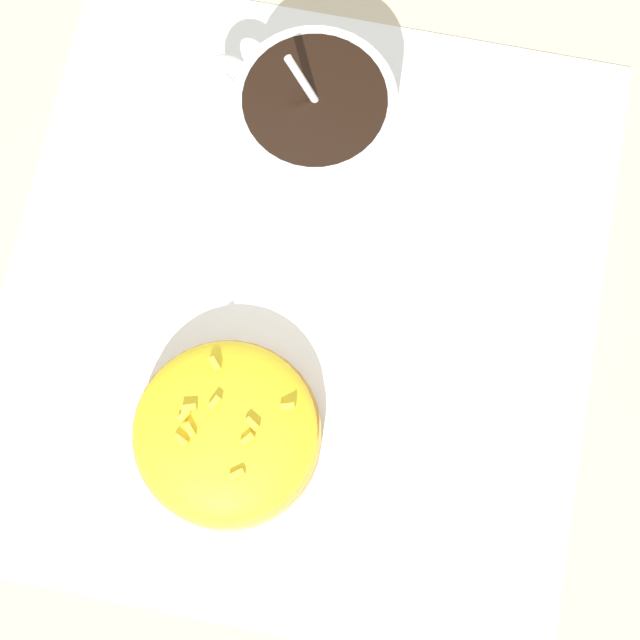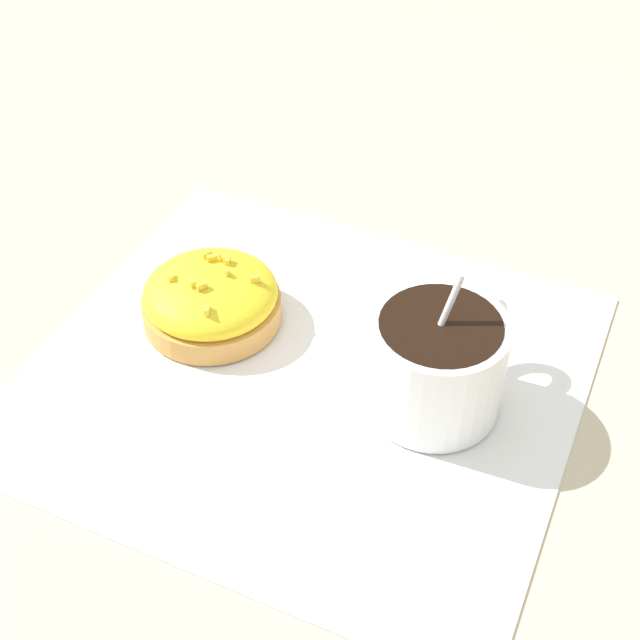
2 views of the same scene
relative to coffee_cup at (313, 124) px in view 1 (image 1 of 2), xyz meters
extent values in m
plane|color=#C6B793|center=(-0.08, -0.02, -0.04)|extent=(3.00, 3.00, 0.00)
cube|color=white|center=(-0.08, -0.02, -0.04)|extent=(0.36, 0.34, 0.00)
cylinder|color=white|center=(0.00, 0.00, 0.00)|extent=(0.08, 0.08, 0.07)
cylinder|color=black|center=(0.00, 0.00, 0.02)|extent=(0.07, 0.07, 0.01)
torus|color=white|center=(0.01, 0.04, 0.00)|extent=(0.02, 0.04, 0.04)
ellipsoid|color=silver|center=(0.01, 0.02, -0.03)|extent=(0.02, 0.03, 0.01)
cylinder|color=silver|center=(0.00, -0.01, 0.02)|extent=(0.02, 0.05, 0.08)
cylinder|color=#D19347|center=(-0.16, 0.00, -0.03)|extent=(0.09, 0.09, 0.02)
ellipsoid|color=yellow|center=(-0.16, 0.00, -0.01)|extent=(0.09, 0.09, 0.03)
cube|color=yellow|center=(-0.16, 0.02, 0.00)|extent=(0.01, 0.01, 0.00)
cube|color=yellow|center=(-0.15, -0.03, 0.00)|extent=(0.01, 0.01, 0.00)
cube|color=yellow|center=(-0.18, 0.01, 0.00)|extent=(0.01, 0.01, 0.00)
cube|color=yellow|center=(-0.16, 0.02, 0.00)|extent=(0.01, 0.01, 0.00)
cube|color=yellow|center=(-0.17, -0.01, 0.00)|extent=(0.01, 0.01, 0.00)
cube|color=yellow|center=(-0.16, -0.01, 0.00)|extent=(0.01, 0.01, 0.00)
cube|color=yellow|center=(-0.15, 0.00, 0.00)|extent=(0.01, 0.01, 0.00)
cube|color=yellow|center=(-0.17, 0.01, 0.00)|extent=(0.01, 0.01, 0.00)
cube|color=yellow|center=(-0.14, 0.01, 0.00)|extent=(0.01, 0.01, 0.00)
cube|color=yellow|center=(-0.18, -0.02, 0.00)|extent=(0.01, 0.01, 0.00)
camera|label=1|loc=(-0.23, -0.07, 0.51)|focal=60.00mm
camera|label=2|loc=(0.12, -0.36, 0.37)|focal=50.00mm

